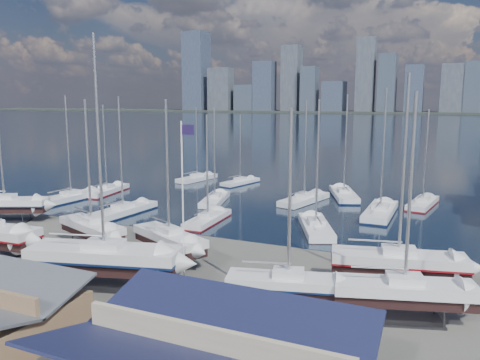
% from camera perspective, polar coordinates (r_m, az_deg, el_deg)
% --- Properties ---
extents(ground, '(1400.00, 1400.00, 0.00)m').
position_cam_1_polar(ground, '(43.46, -12.75, -9.80)').
color(ground, '#605E59').
rests_on(ground, ground).
extents(water, '(1400.00, 600.00, 0.40)m').
position_cam_1_polar(water, '(343.88, 19.94, 6.59)').
color(water, '#1B2A3F').
rests_on(water, ground).
extents(far_shore, '(1400.00, 80.00, 2.20)m').
position_cam_1_polar(far_shore, '(603.33, 21.81, 7.63)').
color(far_shore, '#2D332D').
rests_on(far_shore, ground).
extents(skyline, '(639.14, 43.80, 107.69)m').
position_cam_1_polar(skyline, '(597.85, 21.25, 11.30)').
color(skyline, '#475166').
rests_on(skyline, far_shore).
extents(sailboat_cradle_0, '(10.26, 6.75, 16.16)m').
position_cam_1_polar(sailboat_cradle_0, '(62.65, -26.75, -2.67)').
color(sailboat_cradle_0, '#2D2D33').
rests_on(sailboat_cradle_0, ground).
extents(sailboat_cradle_2, '(9.07, 5.36, 14.43)m').
position_cam_1_polar(sailboat_cradle_2, '(48.33, -17.64, -5.57)').
color(sailboat_cradle_2, '#2D2D33').
rests_on(sailboat_cradle_2, ground).
extents(sailboat_cradle_3, '(12.43, 6.33, 19.10)m').
position_cam_1_polar(sailboat_cradle_3, '(38.28, -16.19, -9.10)').
color(sailboat_cradle_3, '#2D2D33').
rests_on(sailboat_cradle_3, ground).
extents(sailboat_cradle_4, '(8.96, 5.93, 14.41)m').
position_cam_1_polar(sailboat_cradle_4, '(43.03, -8.63, -7.07)').
color(sailboat_cradle_4, '#2D2D33').
rests_on(sailboat_cradle_4, ground).
extents(sailboat_cradle_5, '(8.77, 4.47, 13.83)m').
position_cam_1_polar(sailboat_cradle_5, '(32.67, 5.90, -12.55)').
color(sailboat_cradle_5, '#2D2D33').
rests_on(sailboat_cradle_5, ground).
extents(sailboat_cradle_6, '(10.45, 5.02, 16.26)m').
position_cam_1_polar(sailboat_cradle_6, '(38.24, 18.73, -9.49)').
color(sailboat_cradle_6, '#2D2D33').
rests_on(sailboat_cradle_6, ground).
extents(sailboat_cradle_7, '(9.40, 5.03, 14.87)m').
position_cam_1_polar(sailboat_cradle_7, '(33.07, 19.38, -12.68)').
color(sailboat_cradle_7, '#2D2D33').
rests_on(sailboat_cradle_7, ground).
extents(sailboat_moored_0, '(3.89, 10.82, 15.84)m').
position_cam_1_polar(sailboat_moored_0, '(72.18, -19.87, -2.15)').
color(sailboat_moored_0, black).
rests_on(sailboat_moored_0, water).
extents(sailboat_moored_1, '(4.10, 9.93, 14.41)m').
position_cam_1_polar(sailboat_moored_1, '(75.96, -15.92, -1.38)').
color(sailboat_moored_1, black).
rests_on(sailboat_moored_1, water).
extents(sailboat_moored_2, '(4.06, 9.49, 13.88)m').
position_cam_1_polar(sailboat_moored_2, '(85.17, -5.25, 0.11)').
color(sailboat_moored_2, black).
rests_on(sailboat_moored_2, water).
extents(sailboat_moored_3, '(3.68, 10.61, 15.58)m').
position_cam_1_polar(sailboat_moored_3, '(61.35, -14.05, -3.85)').
color(sailboat_moored_3, black).
rests_on(sailboat_moored_3, water).
extents(sailboat_moored_4, '(4.80, 9.61, 13.98)m').
position_cam_1_polar(sailboat_moored_4, '(66.59, -3.08, -2.52)').
color(sailboat_moored_4, black).
rests_on(sailboat_moored_4, water).
extents(sailboat_moored_5, '(4.35, 8.78, 12.64)m').
position_cam_1_polar(sailboat_moored_5, '(81.01, 0.05, -0.34)').
color(sailboat_moored_5, black).
rests_on(sailboat_moored_5, water).
extents(sailboat_moored_6, '(2.95, 9.04, 13.35)m').
position_cam_1_polar(sailboat_moored_6, '(55.80, -3.95, -4.92)').
color(sailboat_moored_6, black).
rests_on(sailboat_moored_6, water).
extents(sailboat_moored_7, '(5.13, 10.41, 15.14)m').
position_cam_1_polar(sailboat_moored_7, '(66.99, 7.83, -2.52)').
color(sailboat_moored_7, black).
rests_on(sailboat_moored_7, water).
extents(sailboat_moored_8, '(6.57, 11.05, 15.97)m').
position_cam_1_polar(sailboat_moored_8, '(71.45, 12.53, -1.91)').
color(sailboat_moored_8, black).
rests_on(sailboat_moored_8, water).
extents(sailboat_moored_9, '(6.51, 10.31, 15.12)m').
position_cam_1_polar(sailboat_moored_9, '(52.75, 9.21, -5.86)').
color(sailboat_moored_9, black).
rests_on(sailboat_moored_9, water).
extents(sailboat_moored_10, '(3.27, 11.16, 16.63)m').
position_cam_1_polar(sailboat_moored_10, '(61.55, 16.72, -3.93)').
color(sailboat_moored_10, black).
rests_on(sailboat_moored_10, water).
extents(sailboat_moored_11, '(4.05, 9.55, 13.83)m').
position_cam_1_polar(sailboat_moored_11, '(68.80, 21.37, -2.79)').
color(sailboat_moored_11, black).
rests_on(sailboat_moored_11, water).
extents(car_c, '(3.68, 5.15, 1.30)m').
position_cam_1_polar(car_c, '(33.34, -22.14, -15.22)').
color(car_c, gray).
rests_on(car_c, ground).
extents(car_d, '(2.44, 4.64, 1.28)m').
position_cam_1_polar(car_d, '(29.45, -9.01, -18.04)').
color(car_d, gray).
rests_on(car_d, ground).
extents(flagpole, '(1.13, 0.12, 12.80)m').
position_cam_1_polar(flagpole, '(35.91, -6.88, -1.44)').
color(flagpole, white).
rests_on(flagpole, ground).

